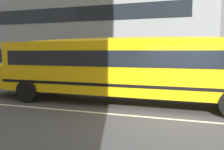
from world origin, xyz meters
TOP-DOWN VIEW (x-y plane):
  - ground_plane at (0.00, 0.00)m, footprint 400.00×400.00m
  - sidewalk_far at (0.00, 7.08)m, footprint 120.00×3.00m
  - lane_centreline at (0.00, 0.00)m, footprint 110.00×0.16m
  - school_bus at (-2.66, 1.99)m, footprint 12.95×3.10m

SIDE VIEW (x-z plane):
  - ground_plane at x=0.00m, z-range 0.00..0.00m
  - lane_centreline at x=0.00m, z-range 0.00..0.01m
  - sidewalk_far at x=0.00m, z-range 0.00..0.01m
  - school_bus at x=-2.66m, z-range 0.27..3.17m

